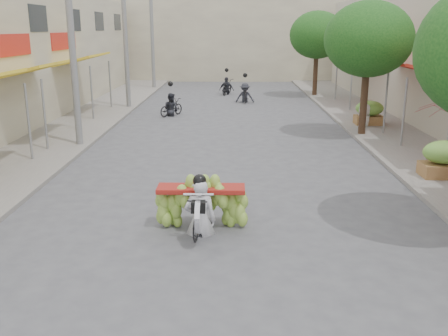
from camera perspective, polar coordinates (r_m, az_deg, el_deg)
sidewalk_left at (r=22.37m, az=-17.88°, el=4.26°), size 4.00×60.00×0.12m
sidewalk_right at (r=22.25m, az=18.80°, el=4.12°), size 4.00×60.00×0.12m
far_building at (r=43.77m, az=0.72°, el=14.79°), size 20.00×6.00×7.00m
utility_pole_mid at (r=18.63m, az=-17.08°, el=14.48°), size 0.60×0.24×8.00m
utility_pole_far at (r=27.35m, az=-11.24°, el=15.05°), size 0.60×0.24×8.00m
utility_pole_back at (r=36.20m, az=-8.23°, el=15.28°), size 0.60×0.24×8.00m
street_tree_mid at (r=20.45m, az=16.19°, el=13.92°), size 3.40×3.40×5.25m
street_tree_far at (r=32.20m, az=10.61°, el=14.70°), size 3.40×3.40×5.25m
produce_crate_mid at (r=15.43m, az=23.85°, el=1.24°), size 1.20×0.88×1.16m
produce_crate_far at (r=22.85m, az=16.28°, el=6.29°), size 1.20×0.88×1.16m
banana_motorbike at (r=10.57m, az=-2.70°, el=-3.40°), size 2.20×1.76×2.26m
pedestrian at (r=22.47m, az=15.87°, el=7.09°), size 1.06×1.06×1.91m
bg_motorbike_a at (r=24.94m, az=-6.09°, el=7.68°), size 1.29×1.58×1.95m
bg_motorbike_b at (r=29.34m, az=2.41°, el=9.13°), size 1.07×1.68×1.95m
bg_motorbike_c at (r=32.96m, az=0.30°, el=9.75°), size 1.08×1.82×1.95m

